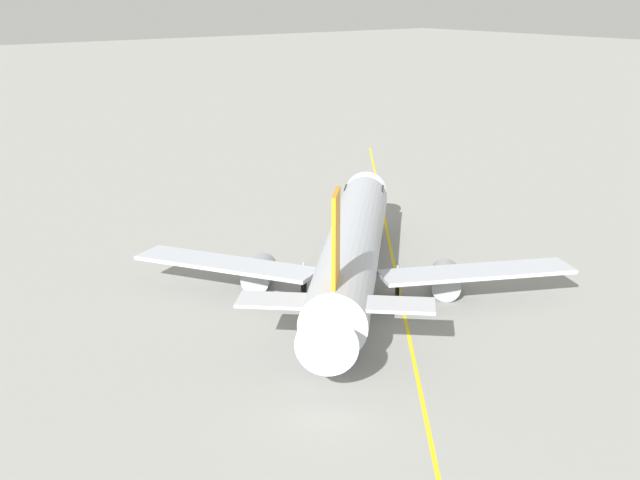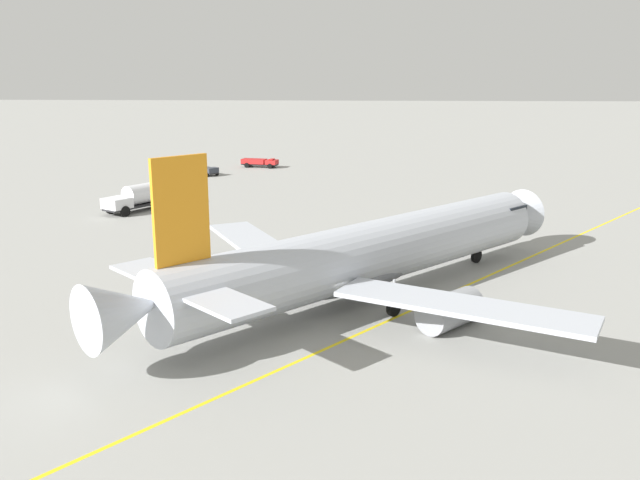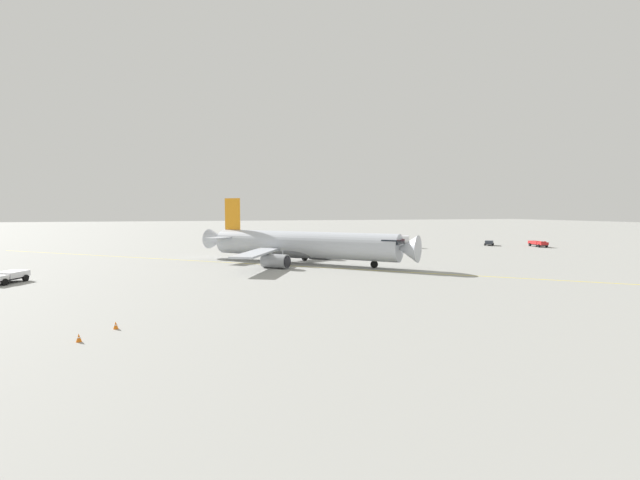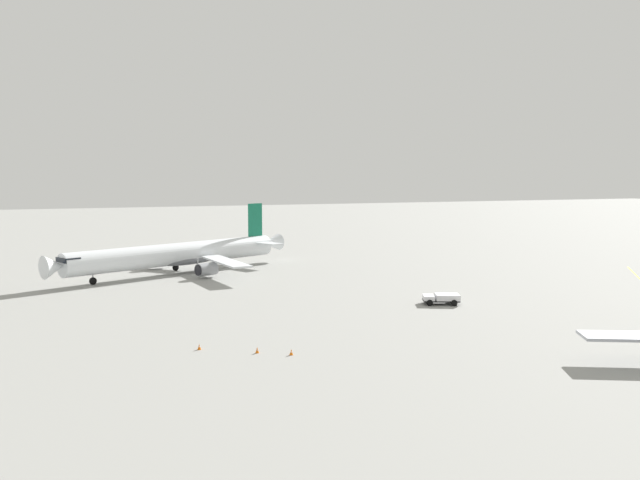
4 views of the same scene
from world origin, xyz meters
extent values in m
plane|color=gray|center=(0.00, 0.00, 0.00)|extent=(600.00, 600.00, 0.00)
cylinder|color=#B2B7C1|center=(4.03, -2.66, 3.11)|extent=(26.21, 25.53, 4.17)
cone|color=#B2B7C1|center=(16.54, -14.76, 3.11)|extent=(4.91, 4.93, 3.96)
cone|color=#B2B7C1|center=(-8.71, 9.65, 3.41)|extent=(5.34, 5.33, 3.55)
cube|color=black|center=(14.96, -13.23, 4.05)|extent=(4.19, 4.22, 0.70)
ellipsoid|color=slate|center=(2.86, -1.53, 1.96)|extent=(11.00, 10.81, 2.29)
cube|color=orange|center=(-6.23, 7.25, 7.97)|extent=(2.47, 2.40, 5.54)
cube|color=#B2B7C1|center=(-3.88, 9.68, 3.94)|extent=(5.41, 5.47, 0.20)
cube|color=#B2B7C1|center=(-8.58, 4.82, 3.94)|extent=(5.41, 5.47, 0.20)
cube|color=#B2B7C1|center=(8.57, 5.68, 2.38)|extent=(14.04, 9.44, 0.28)
cube|color=#B2B7C1|center=(-4.16, -7.48, 2.38)|extent=(9.06, 14.16, 0.28)
cylinder|color=gray|center=(8.45, 2.85, 1.07)|extent=(4.40, 4.36, 2.12)
cylinder|color=black|center=(9.95, 1.40, 1.07)|extent=(1.36, 1.40, 1.80)
cylinder|color=gray|center=(-1.33, -7.27, 1.07)|extent=(4.40, 4.36, 2.12)
cylinder|color=black|center=(0.17, -8.72, 1.07)|extent=(1.36, 1.40, 1.80)
cylinder|color=#9EA0A5|center=(12.88, -11.22, 1.46)|extent=(0.20, 0.20, 1.83)
cylinder|color=black|center=(12.88, -11.22, 0.55)|extent=(1.00, 0.98, 1.10)
cylinder|color=#9EA0A5|center=(5.28, 0.97, 1.46)|extent=(0.20, 0.20, 1.83)
cylinder|color=black|center=(5.28, 0.97, 0.55)|extent=(1.00, 0.98, 1.10)
cylinder|color=#9EA0A5|center=(0.44, -4.04, 1.46)|extent=(0.20, 0.20, 1.83)
cylinder|color=black|center=(0.44, -4.04, 0.55)|extent=(1.00, 0.98, 1.10)
cube|color=#232326|center=(57.02, 20.13, 0.42)|extent=(3.58, 3.87, 0.20)
cube|color=#2D333D|center=(56.18, 19.12, 0.87)|extent=(2.11, 2.02, 0.70)
cube|color=black|center=(55.89, 18.76, 0.97)|extent=(1.22, 1.03, 0.39)
cube|color=#2D333D|center=(57.44, 20.64, 0.82)|extent=(2.94, 3.02, 0.60)
cylinder|color=black|center=(56.88, 18.54, 0.32)|extent=(0.62, 0.67, 0.64)
cylinder|color=black|center=(55.49, 19.70, 0.32)|extent=(0.62, 0.67, 0.64)
cylinder|color=black|center=(58.48, 20.48, 0.32)|extent=(0.62, 0.67, 0.64)
cylinder|color=black|center=(57.09, 21.63, 0.32)|extent=(0.62, 0.67, 0.64)
cube|color=#232326|center=(31.48, 21.90, 0.65)|extent=(7.96, 6.06, 0.20)
cube|color=silver|center=(29.06, 23.41, 1.30)|extent=(3.33, 3.34, 1.10)
cube|color=black|center=(28.13, 24.00, 1.47)|extent=(1.16, 1.78, 0.62)
cylinder|color=silver|center=(32.58, 21.21, 1.81)|extent=(5.78, 4.72, 2.12)
cylinder|color=black|center=(28.43, 22.37, 0.55)|extent=(1.08, 0.82, 1.10)
cylinder|color=black|center=(29.72, 24.44, 0.55)|extent=(1.08, 0.82, 1.10)
cylinder|color=black|center=(33.02, 19.49, 0.55)|extent=(1.08, 0.82, 1.10)
cylinder|color=black|center=(34.32, 21.55, 0.55)|extent=(1.08, 0.82, 1.10)
cube|color=#232326|center=(-34.38, -11.52, 0.50)|extent=(3.72, 5.03, 0.20)
cube|color=white|center=(-34.07, -10.79, 0.95)|extent=(3.44, 3.73, 0.70)
cylinder|color=black|center=(-33.88, -13.47, 0.40)|extent=(0.57, 0.85, 0.80)
cylinder|color=black|center=(-32.67, -10.65, 0.40)|extent=(0.57, 0.85, 0.80)
cylinder|color=black|center=(-34.94, -9.68, 0.40)|extent=(0.57, 0.85, 0.80)
cube|color=#232326|center=(65.53, 13.48, 0.48)|extent=(2.75, 5.89, 0.20)
cube|color=red|center=(65.11, 11.54, 0.91)|extent=(2.17, 2.06, 0.65)
cube|color=black|center=(64.95, 10.81, 1.00)|extent=(1.53, 0.41, 0.36)
cube|color=red|center=(65.74, 14.42, 0.93)|extent=(2.61, 4.09, 0.70)
cube|color=red|center=(65.11, 11.54, 1.33)|extent=(1.39, 0.86, 0.16)
cylinder|color=black|center=(66.01, 11.34, 0.38)|extent=(0.44, 0.80, 0.76)
cylinder|color=black|center=(64.21, 11.74, 0.38)|extent=(0.44, 0.80, 0.76)
cylinder|color=black|center=(66.83, 15.06, 0.38)|extent=(0.44, 0.80, 0.76)
cylinder|color=black|center=(65.03, 15.46, 0.38)|extent=(0.44, 0.80, 0.76)
cube|color=yellow|center=(-1.49, -2.81, 0.00)|extent=(100.46, 81.31, 0.01)
cone|color=orange|center=(-18.64, -37.16, 0.28)|extent=(0.36, 0.36, 0.55)
cylinder|color=white|center=(-18.64, -37.16, 0.30)|extent=(0.22, 0.22, 0.06)
cone|color=orange|center=(-20.44, -39.91, 0.28)|extent=(0.36, 0.36, 0.55)
cylinder|color=white|center=(-20.44, -39.91, 0.30)|extent=(0.22, 0.22, 0.06)
camera|label=1|loc=(-45.07, 38.76, 22.26)|focal=49.95mm
camera|label=2|loc=(-39.44, -1.59, 14.90)|focal=38.03mm
camera|label=3|loc=(-13.23, -71.43, 8.59)|focal=24.67mm
camera|label=4|loc=(38.22, -56.44, 16.71)|focal=37.32mm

